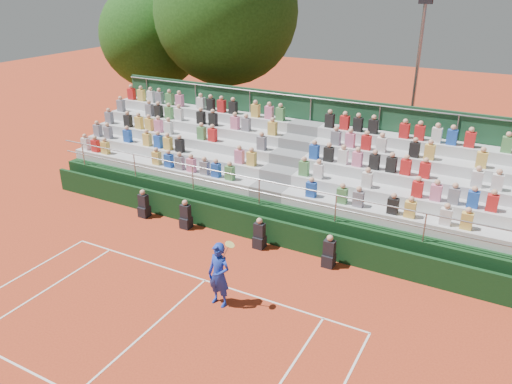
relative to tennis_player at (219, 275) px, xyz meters
The scene contains 8 objects.
ground 1.71m from the tennis_player, 143.21° to the left, with size 90.00×90.00×0.00m, color #B63D1E.
courtside_wall 4.20m from the tennis_player, 105.30° to the left, with size 20.00×0.15×1.00m, color black.
line_officials 4.15m from the tennis_player, 119.71° to the left, with size 8.42×0.40×1.19m.
grandstand 7.35m from the tennis_player, 98.67° to the left, with size 20.00×5.20×4.40m.
tennis_player is the anchor object (origin of this frame).
tree_west 19.59m from the tennis_player, 133.83° to the left, with size 6.16×6.16×8.91m.
tree_east 16.76m from the tennis_player, 120.24° to the left, with size 7.67×7.67×11.17m.
floodlight_mast 14.68m from the tennis_player, 80.84° to the left, with size 0.60×0.25×8.29m.
Camera 1 is at (7.99, -11.27, 9.12)m, focal length 35.00 mm.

